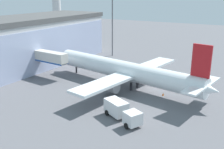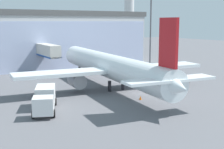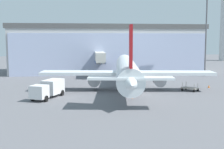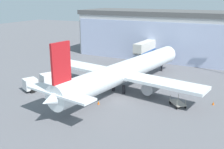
# 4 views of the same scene
# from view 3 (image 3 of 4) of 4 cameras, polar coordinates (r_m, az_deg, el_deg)

# --- Properties ---
(ground) EXTENTS (240.00, 240.00, 0.00)m
(ground) POSITION_cam_3_polar(r_m,az_deg,el_deg) (51.39, 4.98, -3.61)
(ground) COLOR slate
(terminal_building) EXTENTS (51.54, 18.03, 12.77)m
(terminal_building) POSITION_cam_3_polar(r_m,az_deg,el_deg) (85.45, -1.00, 4.76)
(terminal_building) COLOR #B2B2B2
(terminal_building) RESTS_ON ground
(jet_bridge) EXTENTS (3.31, 12.96, 5.92)m
(jet_bridge) POSITION_cam_3_polar(r_m,az_deg,el_deg) (75.03, -2.28, 3.09)
(jet_bridge) COLOR beige
(jet_bridge) RESTS_ON ground
(apron_light_mast) EXTENTS (3.20, 0.40, 19.54)m
(apron_light_mast) POSITION_cam_3_polar(r_m,az_deg,el_deg) (78.41, 16.85, 8.09)
(apron_light_mast) COLOR #59595E
(apron_light_mast) RESTS_ON ground
(airplane) EXTENTS (30.39, 38.46, 10.82)m
(airplane) POSITION_cam_3_polar(r_m,az_deg,el_deg) (55.74, 2.73, 0.74)
(airplane) COLOR white
(airplane) RESTS_ON ground
(catering_truck) EXTENTS (5.26, 7.51, 2.65)m
(catering_truck) POSITION_cam_3_polar(r_m,az_deg,el_deg) (48.85, -11.51, -2.51)
(catering_truck) COLOR silver
(catering_truck) RESTS_ON ground
(baggage_cart) EXTENTS (3.03, 3.17, 1.50)m
(baggage_cart) POSITION_cam_3_polar(r_m,az_deg,el_deg) (55.89, 14.06, -2.44)
(baggage_cart) COLOR #9E998C
(baggage_cart) RESTS_ON ground
(safety_cone_nose) EXTENTS (0.36, 0.36, 0.55)m
(safety_cone_nose) POSITION_cam_3_polar(r_m,az_deg,el_deg) (47.85, 3.71, -4.03)
(safety_cone_nose) COLOR orange
(safety_cone_nose) RESTS_ON ground
(safety_cone_wingtip) EXTENTS (0.36, 0.36, 0.55)m
(safety_cone_wingtip) POSITION_cam_3_polar(r_m,az_deg,el_deg) (60.64, 17.29, -2.07)
(safety_cone_wingtip) COLOR orange
(safety_cone_wingtip) RESTS_ON ground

